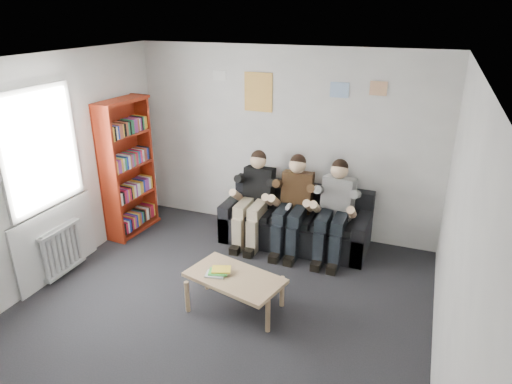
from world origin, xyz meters
The scene contains 14 objects.
room_shell centered at (0.00, 0.00, 1.35)m, with size 5.00×5.00×5.00m.
sofa centered at (0.33, 2.11, 0.29)m, with size 2.06×0.84×0.79m.
bookshelf centered at (-2.07, 1.58, 1.00)m, with size 0.30×0.90×2.00m.
coffee_table centered at (0.15, 0.33, 0.37)m, with size 1.06×0.58×0.42m.
game_cases centered at (-0.04, 0.31, 0.45)m, with size 0.25×0.22×0.05m.
person_left centered at (-0.25, 1.91, 0.65)m, with size 0.42×0.89×1.32m.
person_middle centered at (0.33, 1.91, 0.65)m, with size 0.42×0.90×1.33m.
person_right centered at (0.90, 1.91, 0.65)m, with size 0.42×0.90×1.32m.
radiator centered at (-2.15, 0.20, 0.35)m, with size 0.10×0.64×0.60m.
window centered at (-2.22, 0.20, 1.03)m, with size 0.05×1.30×2.36m.
poster_large centered at (-0.40, 2.49, 2.05)m, with size 0.42×0.01×0.55m, color #EDDC53.
poster_blue centered at (0.75, 2.49, 2.15)m, with size 0.25×0.01×0.20m, color #428AE1.
poster_pink centered at (1.25, 2.49, 2.20)m, with size 0.22×0.01×0.18m, color #B33887.
poster_sign centered at (-1.00, 2.49, 2.25)m, with size 0.20×0.01×0.14m, color white.
Camera 1 is at (1.92, -3.59, 3.17)m, focal length 32.00 mm.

